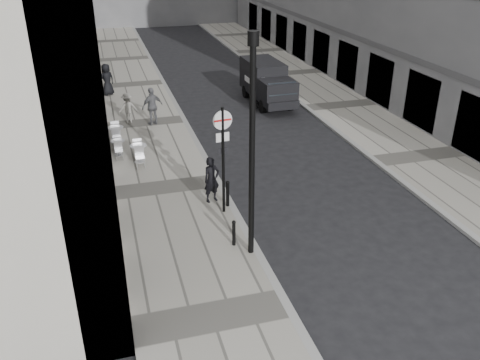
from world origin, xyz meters
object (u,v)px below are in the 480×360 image
at_px(sign_post, 223,147).
at_px(cyclist, 263,96).
at_px(walking_man, 212,180).
at_px(panel_van, 267,81).
at_px(lamppost, 252,140).

distance_m(sign_post, cyclist, 12.27).
xyz_separation_m(walking_man, cyclist, (5.26, 10.16, -0.26)).
height_order(sign_post, cyclist, sign_post).
distance_m(panel_van, cyclist, 1.20).
xyz_separation_m(sign_post, cyclist, (5.04, 11.04, -1.84)).
bearing_deg(walking_man, panel_van, 44.78).
height_order(walking_man, lamppost, lamppost).
bearing_deg(panel_van, cyclist, -119.82).
relative_size(panel_van, cyclist, 2.72).
height_order(panel_van, cyclist, panel_van).
distance_m(walking_man, sign_post, 1.82).
bearing_deg(cyclist, sign_post, -133.13).
height_order(lamppost, cyclist, lamppost).
relative_size(lamppost, panel_van, 1.33).
xyz_separation_m(walking_man, lamppost, (0.40, -3.53, 2.82)).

